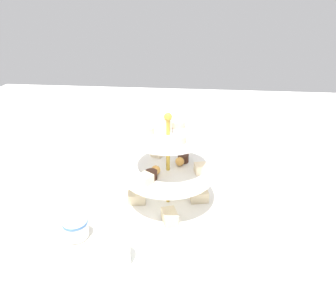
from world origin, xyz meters
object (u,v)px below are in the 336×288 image
object	(u,v)px
tiered_serving_stand	(168,178)
butter_knife_left	(255,182)
teacup_with_saucer	(76,230)
water_glass_tall_right	(153,148)
butter_knife_right	(74,189)
water_glass_short_left	(115,251)

from	to	relation	value
tiered_serving_stand	butter_knife_left	xyz separation A→B (m)	(0.14, -0.26, -0.08)
teacup_with_saucer	butter_knife_left	size ratio (longest dim) A/B	0.53
tiered_serving_stand	water_glass_tall_right	distance (m)	0.24
teacup_with_saucer	butter_knife_right	xyz separation A→B (m)	(0.20, 0.09, -0.02)
tiered_serving_stand	butter_knife_right	xyz separation A→B (m)	(0.04, 0.29, -0.08)
tiered_serving_stand	butter_knife_left	world-z (taller)	tiered_serving_stand
butter_knife_left	water_glass_tall_right	bearing A→B (deg)	57.33
water_glass_short_left	butter_knife_left	bearing A→B (deg)	-43.77
water_glass_short_left	tiered_serving_stand	bearing A→B (deg)	-21.71
water_glass_tall_right	water_glass_short_left	bearing A→B (deg)	178.30
water_glass_tall_right	butter_knife_right	world-z (taller)	water_glass_tall_right
teacup_with_saucer	butter_knife_left	distance (m)	0.54
tiered_serving_stand	teacup_with_saucer	xyz separation A→B (m)	(-0.15, 0.20, -0.06)
water_glass_tall_right	teacup_with_saucer	size ratio (longest dim) A/B	1.27
water_glass_tall_right	teacup_with_saucer	xyz separation A→B (m)	(-0.38, 0.13, -0.03)
water_glass_short_left	butter_knife_right	xyz separation A→B (m)	(0.27, 0.20, -0.04)
water_glass_tall_right	butter_knife_right	size ratio (longest dim) A/B	0.67
water_glass_tall_right	butter_knife_left	xyz separation A→B (m)	(-0.09, -0.33, -0.06)
teacup_with_saucer	butter_knife_right	distance (m)	0.22
water_glass_tall_right	butter_knife_left	distance (m)	0.35
water_glass_short_left	water_glass_tall_right	bearing A→B (deg)	-1.70
tiered_serving_stand	butter_knife_right	world-z (taller)	tiered_serving_stand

